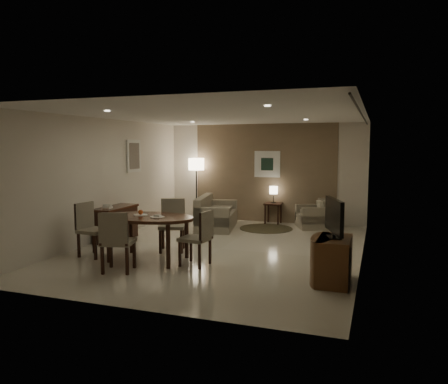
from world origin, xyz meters
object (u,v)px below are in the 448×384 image
at_px(console_desk, 116,224).
at_px(chair_far, 172,226).
at_px(sofa, 217,212).
at_px(chair_left, 94,230).
at_px(side_table, 273,213).
at_px(dining_table, 148,238).
at_px(floor_lamp, 196,189).
at_px(tv_cabinet, 334,260).
at_px(chair_right, 195,238).
at_px(chair_near, 118,241).
at_px(armchair, 313,214).

height_order(console_desk, chair_far, chair_far).
bearing_deg(sofa, chair_left, 149.85).
distance_m(chair_left, side_table, 5.19).
bearing_deg(sofa, side_table, -59.47).
bearing_deg(dining_table, sofa, 88.91).
height_order(chair_far, floor_lamp, floor_lamp).
height_order(dining_table, sofa, dining_table).
xyz_separation_m(tv_cabinet, floor_lamp, (-4.32, 4.73, 0.53)).
xyz_separation_m(chair_right, side_table, (0.34, 4.54, -0.21)).
relative_size(dining_table, side_table, 3.09).
bearing_deg(console_desk, dining_table, -39.62).
distance_m(chair_left, sofa, 3.69).
relative_size(console_desk, chair_near, 1.17).
distance_m(dining_table, sofa, 3.40).
relative_size(sofa, floor_lamp, 0.99).
height_order(tv_cabinet, side_table, tv_cabinet).
relative_size(tv_cabinet, floor_lamp, 0.51).
height_order(chair_right, floor_lamp, floor_lamp).
xyz_separation_m(chair_near, chair_left, (-1.00, 0.71, -0.00)).
bearing_deg(chair_far, floor_lamp, 85.60).
relative_size(sofa, side_table, 3.07).
distance_m(sofa, floor_lamp, 1.58).
relative_size(tv_cabinet, side_table, 1.60).
xyz_separation_m(console_desk, dining_table, (1.54, -1.28, 0.03)).
bearing_deg(dining_table, side_table, 74.08).
xyz_separation_m(chair_left, chair_right, (2.06, 0.06, -0.02)).
relative_size(tv_cabinet, chair_left, 0.88).
xyz_separation_m(console_desk, chair_right, (2.49, -1.31, 0.11)).
xyz_separation_m(chair_right, floor_lamp, (-1.91, 4.53, 0.39)).
distance_m(chair_near, floor_lamp, 5.39).
bearing_deg(chair_left, dining_table, -78.97).
height_order(tv_cabinet, sofa, sofa).
bearing_deg(armchair, floor_lamp, -118.12).
bearing_deg(dining_table, armchair, 60.46).
relative_size(chair_right, floor_lamp, 0.56).
xyz_separation_m(dining_table, chair_far, (0.10, 0.77, 0.11)).
relative_size(side_table, floor_lamp, 0.32).
bearing_deg(side_table, chair_right, -94.27).
xyz_separation_m(chair_near, chair_right, (1.06, 0.77, -0.03)).
bearing_deg(console_desk, armchair, 36.91).
bearing_deg(console_desk, chair_far, -17.02).
height_order(chair_left, sofa, chair_left).
bearing_deg(chair_near, chair_far, -112.57).
relative_size(console_desk, sofa, 0.69).
xyz_separation_m(console_desk, chair_left, (0.43, -1.37, 0.13)).
height_order(dining_table, side_table, dining_table).
relative_size(armchair, floor_lamp, 0.47).
bearing_deg(chair_right, chair_near, -48.25).
distance_m(chair_right, side_table, 4.55).
bearing_deg(sofa, chair_right, -177.18).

